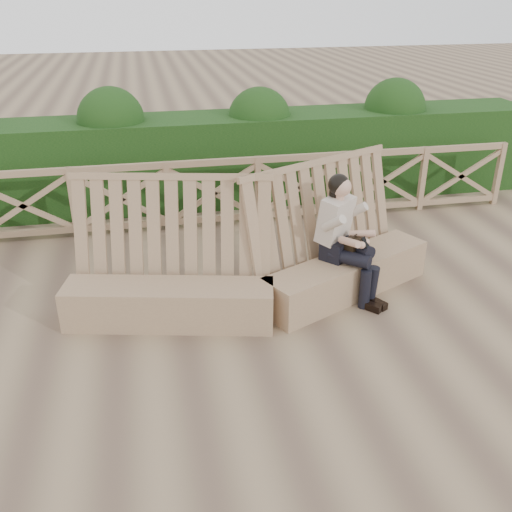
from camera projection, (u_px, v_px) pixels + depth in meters
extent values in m
plane|color=brown|center=(259.00, 347.00, 6.17)|extent=(60.00, 60.00, 0.00)
cube|color=#906D52|center=(169.00, 304.00, 6.51)|extent=(2.43, 1.02, 0.49)
cube|color=#906D52|center=(170.00, 248.00, 6.51)|extent=(2.42, 0.97, 1.60)
cube|color=#906D52|center=(347.00, 276.00, 7.14)|extent=(2.36, 1.48, 0.49)
cube|color=#906D52|center=(334.00, 227.00, 7.08)|extent=(2.34, 1.43, 1.60)
cube|color=black|center=(337.00, 248.00, 7.00)|extent=(0.49, 0.47, 0.24)
cube|color=beige|center=(335.00, 219.00, 6.87)|extent=(0.54, 0.53, 0.58)
sphere|color=tan|center=(342.00, 187.00, 6.66)|extent=(0.33, 0.33, 0.23)
sphere|color=black|center=(339.00, 184.00, 6.67)|extent=(0.36, 0.36, 0.25)
cylinder|color=black|center=(350.00, 258.00, 6.81)|extent=(0.45, 0.50, 0.17)
cylinder|color=black|center=(356.00, 247.00, 6.92)|extent=(0.46, 0.50, 0.18)
cylinder|color=black|center=(365.00, 289.00, 6.82)|extent=(0.19, 0.19, 0.49)
cylinder|color=black|center=(372.00, 286.00, 6.90)|extent=(0.19, 0.19, 0.49)
cube|color=black|center=(371.00, 307.00, 6.85)|extent=(0.25, 0.27, 0.09)
cube|color=black|center=(377.00, 304.00, 6.92)|extent=(0.25, 0.27, 0.09)
cube|color=black|center=(353.00, 244.00, 6.86)|extent=(0.27, 0.26, 0.16)
cube|color=black|center=(366.00, 243.00, 6.72)|extent=(0.12, 0.12, 0.13)
cube|color=#7D6549|center=(212.00, 162.00, 8.80)|extent=(10.10, 0.07, 0.10)
cube|color=#7D6549|center=(214.00, 218.00, 9.20)|extent=(10.10, 0.07, 0.10)
cube|color=black|center=(204.00, 160.00, 9.99)|extent=(12.00, 1.20, 1.50)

